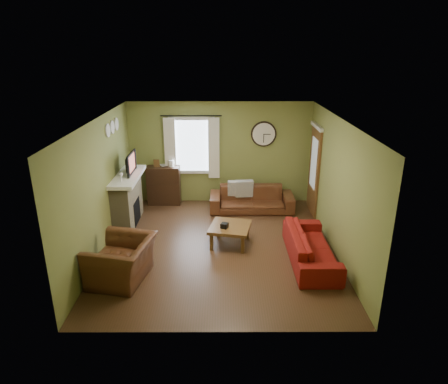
{
  "coord_description": "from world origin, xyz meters",
  "views": [
    {
      "loc": [
        0.08,
        -7.3,
        3.88
      ],
      "look_at": [
        0.1,
        0.4,
        1.05
      ],
      "focal_mm": 32.0,
      "sensor_mm": 36.0,
      "label": 1
    }
  ],
  "objects_px": {
    "sofa_brown": "(252,199)",
    "sofa_red": "(311,247)",
    "armchair": "(122,260)",
    "coffee_table": "(230,235)",
    "bookshelf": "(164,185)"
  },
  "relations": [
    {
      "from": "armchair",
      "to": "coffee_table",
      "type": "bearing_deg",
      "value": 135.43
    },
    {
      "from": "sofa_brown",
      "to": "sofa_red",
      "type": "height_order",
      "value": "sofa_brown"
    },
    {
      "from": "bookshelf",
      "to": "armchair",
      "type": "distance_m",
      "value": 3.6
    },
    {
      "from": "bookshelf",
      "to": "sofa_brown",
      "type": "xyz_separation_m",
      "value": [
        2.23,
        -0.47,
        -0.2
      ]
    },
    {
      "from": "sofa_red",
      "to": "armchair",
      "type": "xyz_separation_m",
      "value": [
        -3.44,
        -0.64,
        0.07
      ]
    },
    {
      "from": "bookshelf",
      "to": "sofa_red",
      "type": "relative_size",
      "value": 0.5
    },
    {
      "from": "armchair",
      "to": "bookshelf",
      "type": "bearing_deg",
      "value": -172.65
    },
    {
      "from": "bookshelf",
      "to": "sofa_red",
      "type": "height_order",
      "value": "bookshelf"
    },
    {
      "from": "sofa_red",
      "to": "bookshelf",
      "type": "bearing_deg",
      "value": 47.2
    },
    {
      "from": "bookshelf",
      "to": "sofa_red",
      "type": "bearing_deg",
      "value": -42.8
    },
    {
      "from": "sofa_brown",
      "to": "coffee_table",
      "type": "bearing_deg",
      "value": -107.3
    },
    {
      "from": "bookshelf",
      "to": "coffee_table",
      "type": "xyz_separation_m",
      "value": [
        1.67,
        -2.29,
        -0.29
      ]
    },
    {
      "from": "sofa_brown",
      "to": "sofa_red",
      "type": "distance_m",
      "value": 2.66
    },
    {
      "from": "coffee_table",
      "to": "sofa_brown",
      "type": "bearing_deg",
      "value": 72.7
    },
    {
      "from": "bookshelf",
      "to": "armchair",
      "type": "bearing_deg",
      "value": -93.89
    }
  ]
}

